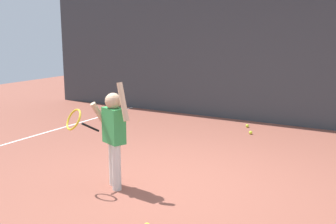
# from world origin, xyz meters

# --- Properties ---
(ground_plane) EXTENTS (20.00, 20.00, 0.00)m
(ground_plane) POSITION_xyz_m (0.00, 0.00, 0.00)
(ground_plane) COLOR brown
(court_line_sideline) EXTENTS (0.05, 9.00, 0.00)m
(court_line_sideline) POSITION_xyz_m (-3.41, 1.00, 0.00)
(court_line_sideline) COLOR white
(court_line_sideline) RESTS_ON ground
(back_fence_windscreen) EXTENTS (11.41, 0.08, 3.65)m
(back_fence_windscreen) POSITION_xyz_m (0.00, 4.03, 1.82)
(back_fence_windscreen) COLOR #383D42
(back_fence_windscreen) RESTS_ON ground
(fence_post_0) EXTENTS (0.09, 0.09, 3.80)m
(fence_post_0) POSITION_xyz_m (-5.56, 4.09, 1.90)
(fence_post_0) COLOR slate
(fence_post_0) RESTS_ON ground
(fence_post_1) EXTENTS (0.09, 0.09, 3.80)m
(fence_post_1) POSITION_xyz_m (0.00, 4.09, 1.90)
(fence_post_1) COLOR slate
(fence_post_1) RESTS_ON ground
(tennis_player) EXTENTS (0.86, 0.56, 1.35)m
(tennis_player) POSITION_xyz_m (-0.59, -0.48, 0.73)
(tennis_player) COLOR silver
(tennis_player) RESTS_ON ground
(tennis_ball_3) EXTENTS (0.07, 0.07, 0.07)m
(tennis_ball_3) POSITION_xyz_m (0.06, 2.91, 0.03)
(tennis_ball_3) COLOR #CCE033
(tennis_ball_3) RESTS_ON ground
(tennis_ball_4) EXTENTS (0.07, 0.07, 0.07)m
(tennis_ball_4) POSITION_xyz_m (-0.17, 3.40, 0.03)
(tennis_ball_4) COLOR #CCE033
(tennis_ball_4) RESTS_ON ground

